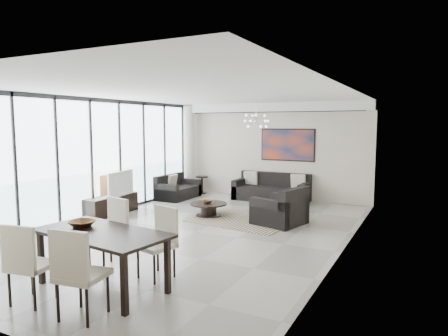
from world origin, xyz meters
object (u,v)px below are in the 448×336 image
Objects in this scene: coffee_table at (209,209)px; television at (117,184)px; sofa_main at (272,191)px; dining_table at (102,237)px; tv_console at (111,205)px.

television is at bearing -155.41° from coffee_table.
sofa_main is 1.09× the size of dining_table.
sofa_main is at bearing -47.08° from television.
dining_table is (2.96, -3.57, -0.07)m from television.
television is at bearing -127.51° from sofa_main.
coffee_table is 0.84× the size of television.
coffee_table is 2.73m from sofa_main.
coffee_table is at bearing -104.36° from sofa_main.
sofa_main is (0.68, 2.65, 0.09)m from coffee_table.
sofa_main is 2.05× the size of television.
tv_console is at bearing -156.07° from coffee_table.
sofa_main is 4.57m from television.
television is (0.16, 0.04, 0.55)m from tv_console.
coffee_table is 2.37m from television.
television is (-2.09, -0.95, 0.61)m from coffee_table.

